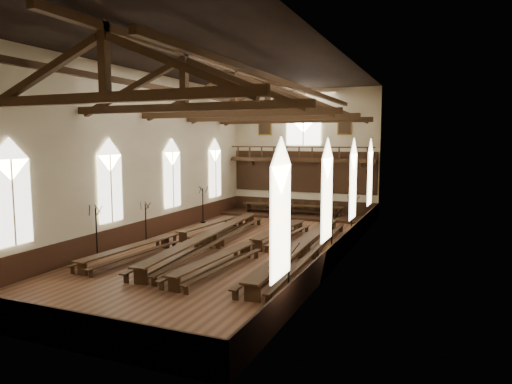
# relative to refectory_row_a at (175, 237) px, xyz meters

# --- Properties ---
(ground) EXTENTS (26.00, 26.00, 0.00)m
(ground) POSITION_rel_refectory_row_a_xyz_m (3.50, 0.59, -0.50)
(ground) COLOR brown
(ground) RESTS_ON ground
(room_walls) EXTENTS (26.00, 26.00, 26.00)m
(room_walls) POSITION_rel_refectory_row_a_xyz_m (3.50, 0.59, 5.96)
(room_walls) COLOR beige
(room_walls) RESTS_ON ground
(wainscot_band) EXTENTS (12.00, 26.00, 1.20)m
(wainscot_band) POSITION_rel_refectory_row_a_xyz_m (3.50, 0.59, 0.10)
(wainscot_band) COLOR #32180F
(wainscot_band) RESTS_ON ground
(side_windows) EXTENTS (11.85, 19.80, 4.50)m
(side_windows) POSITION_rel_refectory_row_a_xyz_m (3.50, 0.59, 3.24)
(side_windows) COLOR white
(side_windows) RESTS_ON room_walls
(end_window) EXTENTS (2.80, 0.12, 3.80)m
(end_window) POSITION_rel_refectory_row_a_xyz_m (3.50, 13.49, 6.72)
(end_window) COLOR white
(end_window) RESTS_ON room_walls
(minstrels_gallery) EXTENTS (11.80, 1.24, 3.70)m
(minstrels_gallery) POSITION_rel_refectory_row_a_xyz_m (3.50, 13.25, 3.40)
(minstrels_gallery) COLOR #372611
(minstrels_gallery) RESTS_ON room_walls
(portraits) EXTENTS (7.75, 0.09, 1.45)m
(portraits) POSITION_rel_refectory_row_a_xyz_m (3.50, 13.49, 6.60)
(portraits) COLOR brown
(portraits) RESTS_ON room_walls
(roof_trusses) EXTENTS (11.70, 25.70, 2.80)m
(roof_trusses) POSITION_rel_refectory_row_a_xyz_m (3.50, 0.59, 7.71)
(roof_trusses) COLOR #372611
(roof_trusses) RESTS_ON room_walls
(refectory_row_a) EXTENTS (1.92, 13.92, 0.69)m
(refectory_row_a) POSITION_rel_refectory_row_a_xyz_m (0.00, 0.00, 0.00)
(refectory_row_a) COLOR #372611
(refectory_row_a) RESTS_ON ground
(refectory_row_b) EXTENTS (2.25, 14.99, 0.80)m
(refectory_row_b) POSITION_rel_refectory_row_a_xyz_m (1.98, 0.45, 0.08)
(refectory_row_b) COLOR #372611
(refectory_row_b) RESTS_ON ground
(refectory_row_c) EXTENTS (1.90, 14.18, 0.72)m
(refectory_row_c) POSITION_rel_refectory_row_a_xyz_m (4.90, -0.20, 0.02)
(refectory_row_c) COLOR #372611
(refectory_row_c) RESTS_ON ground
(refectory_row_d) EXTENTS (1.85, 14.95, 0.80)m
(refectory_row_d) POSITION_rel_refectory_row_a_xyz_m (7.50, 0.35, 0.08)
(refectory_row_d) COLOR #372611
(refectory_row_d) RESTS_ON ground
(dais) EXTENTS (11.40, 2.96, 0.20)m
(dais) POSITION_rel_refectory_row_a_xyz_m (3.13, 11.99, -0.40)
(dais) COLOR #32180F
(dais) RESTS_ON ground
(high_table) EXTENTS (8.08, 1.19, 0.75)m
(high_table) POSITION_rel_refectory_row_a_xyz_m (3.13, 11.99, 0.33)
(high_table) COLOR #372611
(high_table) RESTS_ON dais
(high_chairs) EXTENTS (6.75, 0.46, 0.92)m
(high_chairs) POSITION_rel_refectory_row_a_xyz_m (3.13, 12.77, 0.20)
(high_chairs) COLOR #372611
(high_chairs) RESTS_ON dais
(candelabrum_left_near) EXTENTS (0.78, 0.84, 2.75)m
(candelabrum_left_near) POSITION_rel_refectory_row_a_xyz_m (-2.05, -3.99, 0.33)
(candelabrum_left_near) COLOR black
(candelabrum_left_near) RESTS_ON ground
(candelabrum_left_mid) EXTENTS (0.70, 0.71, 2.39)m
(candelabrum_left_mid) POSITION_rel_refectory_row_a_xyz_m (-2.05, 0.11, 0.22)
(candelabrum_left_mid) COLOR black
(candelabrum_left_mid) RESTS_ON ground
(candelabrum_left_far) EXTENTS (0.81, 0.76, 2.68)m
(candelabrum_left_far) POSITION_rel_refectory_row_a_xyz_m (-2.05, 6.95, 0.31)
(candelabrum_left_far) COLOR black
(candelabrum_left_far) RESTS_ON ground
(candelabrum_right_near) EXTENTS (0.63, 0.73, 2.36)m
(candelabrum_right_near) POSITION_rel_refectory_row_a_xyz_m (9.05, -6.52, 0.22)
(candelabrum_right_near) COLOR black
(candelabrum_right_near) RESTS_ON ground
(candelabrum_right_mid) EXTENTS (0.77, 0.76, 2.58)m
(candelabrum_right_mid) POSITION_rel_refectory_row_a_xyz_m (9.05, 0.17, 0.28)
(candelabrum_right_mid) COLOR black
(candelabrum_right_mid) RESTS_ON ground
(candelabrum_right_far) EXTENTS (0.73, 0.82, 2.68)m
(candelabrum_right_far) POSITION_rel_refectory_row_a_xyz_m (9.05, 5.30, 0.31)
(candelabrum_right_far) COLOR black
(candelabrum_right_far) RESTS_ON ground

